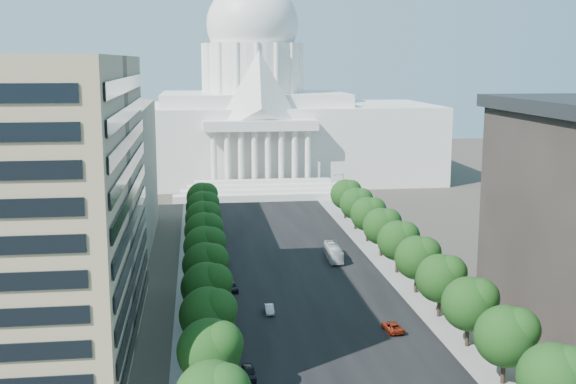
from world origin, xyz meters
name	(u,v)px	position (x,y,z in m)	size (l,w,h in m)	color
road_asphalt	(290,251)	(0.00, 90.00, 0.00)	(30.00, 260.00, 0.01)	black
sidewalk_left	(199,254)	(-19.00, 90.00, 0.00)	(8.00, 260.00, 0.02)	gray
sidewalk_right	(378,248)	(19.00, 90.00, 0.00)	(8.00, 260.00, 0.02)	gray
capitol	(253,120)	(0.00, 184.89, 20.01)	(120.00, 56.00, 73.00)	white
office_block_left_far	(59,178)	(-48.00, 100.00, 15.00)	(38.00, 52.00, 30.00)	gray
tree_l_b	(212,349)	(-17.66, 23.81, 6.45)	(7.79, 7.60, 9.97)	#33261C
tree_l_c	(210,314)	(-17.66, 35.81, 6.45)	(7.79, 7.60, 9.97)	#33261C
tree_l_d	(208,286)	(-17.66, 47.81, 6.45)	(7.79, 7.60, 9.97)	#33261C
tree_l_e	(207,264)	(-17.66, 59.81, 6.45)	(7.79, 7.60, 9.97)	#33261C
tree_l_f	(206,245)	(-17.66, 71.81, 6.45)	(7.79, 7.60, 9.97)	#33261C
tree_l_g	(205,230)	(-17.66, 83.81, 6.45)	(7.79, 7.60, 9.97)	#33261C
tree_l_h	(204,217)	(-17.66, 95.81, 6.45)	(7.79, 7.60, 9.97)	#33261C
tree_l_i	(204,206)	(-17.66, 107.81, 6.45)	(7.79, 7.60, 9.97)	#33261C
tree_l_j	(203,197)	(-17.66, 119.81, 6.45)	(7.79, 7.60, 9.97)	#33261C
tree_r_a	(557,376)	(18.34, 11.81, 6.45)	(7.79, 7.60, 9.97)	#33261C
tree_r_b	(509,334)	(18.34, 23.81, 6.45)	(7.79, 7.60, 9.97)	#33261C
tree_r_c	(472,302)	(18.34, 35.81, 6.45)	(7.79, 7.60, 9.97)	#33261C
tree_r_d	(443,277)	(18.34, 47.81, 6.45)	(7.79, 7.60, 9.97)	#33261C
tree_r_e	(419,256)	(18.34, 59.81, 6.45)	(7.79, 7.60, 9.97)	#33261C
tree_r_f	(400,239)	(18.34, 71.81, 6.45)	(7.79, 7.60, 9.97)	#33261C
tree_r_g	(383,225)	(18.34, 83.81, 6.45)	(7.79, 7.60, 9.97)	#33261C
tree_r_h	(369,213)	(18.34, 95.81, 6.45)	(7.79, 7.60, 9.97)	#33261C
tree_r_i	(357,202)	(18.34, 107.81, 6.45)	(7.79, 7.60, 9.97)	#33261C
tree_r_j	(347,193)	(18.34, 119.81, 6.45)	(7.79, 7.60, 9.97)	#33261C
streetlight_b	(485,308)	(19.90, 35.00, 5.82)	(2.61, 0.44, 9.00)	gray
streetlight_c	(427,259)	(19.90, 60.00, 5.82)	(2.61, 0.44, 9.00)	gray
streetlight_d	(389,227)	(19.90, 85.00, 5.82)	(2.61, 0.44, 9.00)	gray
streetlight_e	(362,203)	(19.90, 110.00, 5.82)	(2.61, 0.44, 9.00)	gray
streetlight_f	(341,186)	(19.90, 135.00, 5.82)	(2.61, 0.44, 9.00)	gray
car_dark_a	(248,373)	(-13.12, 29.36, 0.75)	(1.77, 4.39, 1.50)	black
car_silver	(269,309)	(-8.13, 52.70, 0.64)	(1.36, 3.90, 1.29)	#989B9F
car_red	(393,327)	(9.14, 42.71, 0.68)	(2.25, 4.88, 1.36)	maroon
car_dark_b	(231,287)	(-13.50, 64.80, 0.69)	(1.92, 4.72, 1.37)	black
city_bus	(334,253)	(7.83, 82.21, 1.47)	(2.48, 10.59, 2.95)	silver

